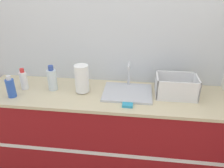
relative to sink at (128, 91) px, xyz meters
name	(u,v)px	position (x,y,z in m)	size (l,w,h in m)	color
wall_back	(107,44)	(-0.23, 0.29, 0.36)	(4.71, 0.06, 2.60)	silver
counter_cabinet	(103,132)	(-0.23, -0.03, -0.48)	(2.34, 0.61, 0.92)	maroon
sink	(128,91)	(0.00, 0.00, 0.00)	(0.45, 0.37, 0.26)	silver
paper_towel_roll	(82,79)	(-0.43, -0.03, 0.12)	(0.13, 0.13, 0.27)	#4C4C51
dish_rack	(176,88)	(0.44, 0.01, 0.05)	(0.37, 0.25, 0.19)	white
bottle_clear	(52,79)	(-0.72, -0.01, 0.09)	(0.09, 0.09, 0.25)	silver
bottle_blue	(11,88)	(-1.05, -0.19, 0.07)	(0.08, 0.08, 0.21)	#2D56B7
bottle_white_spray	(24,80)	(-1.01, -0.03, 0.07)	(0.07, 0.07, 0.21)	white
sponge	(128,105)	(0.01, -0.23, -0.01)	(0.09, 0.06, 0.02)	#3399BF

